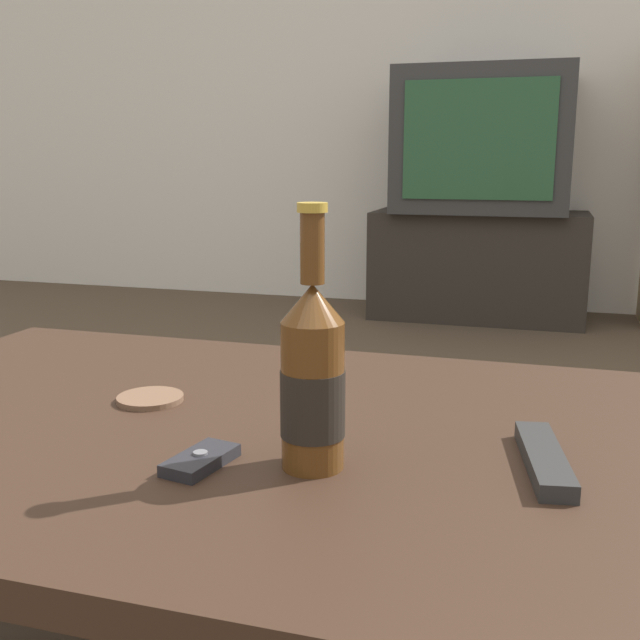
% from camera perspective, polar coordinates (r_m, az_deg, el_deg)
% --- Properties ---
extents(back_wall, '(8.00, 0.05, 2.60)m').
position_cam_1_polar(back_wall, '(3.94, 11.95, 20.08)').
color(back_wall, silver).
rests_on(back_wall, ground_plane).
extents(coffee_table, '(1.26, 0.80, 0.41)m').
position_cam_1_polar(coffee_table, '(1.00, -5.68, -10.58)').
color(coffee_table, '#332116').
rests_on(coffee_table, ground_plane).
extents(tv_stand, '(0.98, 0.45, 0.50)m').
position_cam_1_polar(tv_stand, '(3.63, 11.93, 4.12)').
color(tv_stand, '#28231E').
rests_on(tv_stand, ground_plane).
extents(television, '(0.77, 0.56, 0.64)m').
position_cam_1_polar(television, '(3.59, 12.34, 13.16)').
color(television, '#2D2D2D').
rests_on(television, tv_stand).
extents(beer_bottle, '(0.07, 0.07, 0.29)m').
position_cam_1_polar(beer_bottle, '(0.82, -0.56, -4.50)').
color(beer_bottle, '#563314').
rests_on(beer_bottle, coffee_table).
extents(cell_phone, '(0.06, 0.10, 0.02)m').
position_cam_1_polar(cell_phone, '(0.86, -9.08, -10.49)').
color(cell_phone, '#232328').
rests_on(cell_phone, coffee_table).
extents(remote_control, '(0.07, 0.19, 0.02)m').
position_cam_1_polar(remote_control, '(0.88, 16.70, -10.10)').
color(remote_control, '#282828').
rests_on(remote_control, coffee_table).
extents(coaster, '(0.09, 0.09, 0.01)m').
position_cam_1_polar(coaster, '(1.09, -12.81, -5.85)').
color(coaster, brown).
rests_on(coaster, coffee_table).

